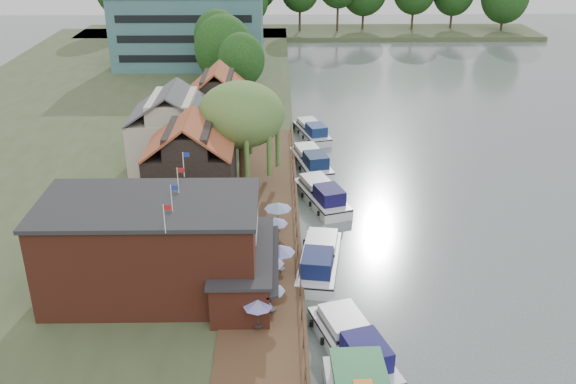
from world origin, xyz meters
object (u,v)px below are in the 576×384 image
object	(u,v)px
cruiser_0	(353,340)
cottage_a	(191,162)
umbrella_4	(275,230)
cruiser_2	(322,192)
cruiser_4	(312,129)
hotel_block	(189,29)
cruiser_3	(311,158)
umbrella_0	(258,315)
umbrella_1	(271,299)
umbrella_3	(280,259)
umbrella_5	(278,215)
swan	(368,379)
pub	(179,247)
willow	(242,134)
umbrella_2	(269,271)
cruiser_1	(320,256)
cottage_b	(174,127)
cottage_c	(218,102)

from	to	relation	value
cruiser_0	cottage_a	bearing A→B (deg)	103.63
umbrella_4	cruiser_2	world-z (taller)	umbrella_4
cruiser_4	hotel_block	bearing A→B (deg)	103.37
hotel_block	cruiser_0	world-z (taller)	hotel_block
cruiser_0	cruiser_3	size ratio (longest dim) A/B	1.05
umbrella_0	cruiser_3	xyz separation A→B (m)	(5.04, 30.86, -1.08)
umbrella_1	umbrella_3	xyz separation A→B (m)	(0.69, 5.31, 0.00)
umbrella_5	umbrella_0	bearing A→B (deg)	-95.18
umbrella_1	swan	xyz separation A→B (m)	(6.12, -5.81, -2.07)
pub	cruiser_3	world-z (taller)	pub
hotel_block	swan	xyz separation A→B (m)	(20.67, -79.98, -6.93)
willow	umbrella_5	size ratio (longest dim) A/B	4.33
umbrella_0	umbrella_5	distance (m)	14.77
umbrella_1	umbrella_2	world-z (taller)	same
cruiser_1	umbrella_4	bearing A→B (deg)	153.86
hotel_block	cruiser_1	world-z (taller)	hotel_block
umbrella_5	cruiser_0	distance (m)	16.96
cottage_a	umbrella_3	world-z (taller)	cottage_a
umbrella_0	umbrella_4	xyz separation A→B (m)	(1.06, 11.89, 0.00)
willow	swan	world-z (taller)	willow
umbrella_5	cruiser_0	xyz separation A→B (m)	(4.87, -16.21, -1.01)
umbrella_0	cruiser_2	world-z (taller)	umbrella_0
willow	cruiser_4	world-z (taller)	willow
pub	cruiser_1	bearing A→B (deg)	22.73
umbrella_3	cruiser_2	xyz separation A→B (m)	(4.14, 14.67, -1.06)
willow	umbrella_0	bearing A→B (deg)	-84.90
umbrella_1	pub	bearing A→B (deg)	154.20
umbrella_5	cruiser_3	world-z (taller)	umbrella_5
pub	cottage_a	xyz separation A→B (m)	(-1.00, 15.00, 0.60)
willow	cruiser_0	xyz separation A→B (m)	(8.44, -26.50, -4.93)
hotel_block	umbrella_1	distance (m)	75.74
umbrella_3	swan	bearing A→B (deg)	-63.98
umbrella_3	cruiser_1	bearing A→B (deg)	35.03
willow	umbrella_2	xyz separation A→B (m)	(2.91, -19.53, -3.93)
umbrella_2	cruiser_1	xyz separation A→B (m)	(4.00, 3.89, -1.03)
cruiser_0	cruiser_3	distance (m)	32.38
cottage_b	umbrella_3	distance (m)	25.64
cottage_c	cruiser_2	distance (m)	21.00
cottage_a	umbrella_3	distance (m)	15.56
cruiser_0	swan	bearing A→B (deg)	-90.98
cottage_a	cruiser_1	bearing A→B (deg)	-43.02
umbrella_5	cottage_a	bearing A→B (deg)	146.73
cruiser_4	swan	distance (m)	45.06
umbrella_4	cruiser_2	bearing A→B (deg)	65.19
umbrella_5	cruiser_0	size ratio (longest dim) A/B	0.23
umbrella_2	cruiser_2	distance (m)	17.11
cruiser_2	umbrella_3	bearing A→B (deg)	-123.98
cruiser_0	willow	bearing A→B (deg)	90.26
cottage_c	cruiser_1	world-z (taller)	cottage_c
umbrella_0	cruiser_0	size ratio (longest dim) A/B	0.23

